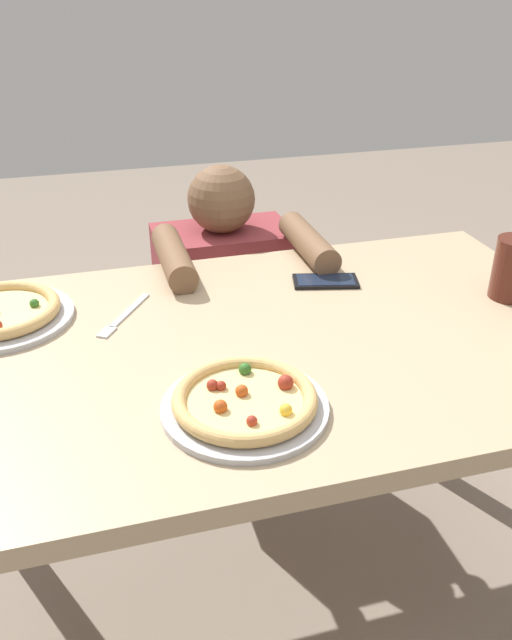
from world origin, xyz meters
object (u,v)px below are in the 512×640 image
Objects in this scene: pizza_near at (245,402)px; pizza_far at (0,313)px; diner_seated at (225,334)px; fork at (123,317)px; cell_phone at (325,281)px.

pizza_far is at bearing 133.07° from pizza_near.
diner_seated is (0.56, 0.38, -0.35)m from pizza_far.
diner_seated reaches higher than fork.
cell_phone reaches higher than fork.
diner_seated reaches higher than cell_phone.
diner_seated is (0.15, 0.82, -0.35)m from pizza_near.
cell_phone is at bearing 5.56° from fork.
pizza_near is 0.30× the size of diner_seated.
fork is at bearing -126.13° from diner_seated.
diner_seated is at bearing 79.53° from pizza_near.
diner_seated reaches higher than pizza_far.
pizza_near is 0.90m from diner_seated.
fork is (0.25, -0.06, -0.02)m from pizza_far.
cell_phone is (0.31, 0.43, -0.01)m from pizza_near.
pizza_near is 1.58× the size of fork.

